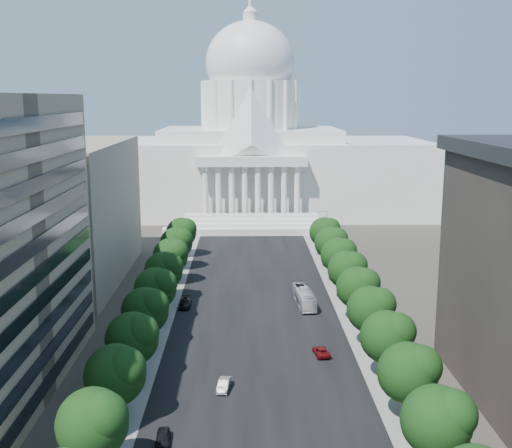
{
  "coord_description": "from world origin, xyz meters",
  "views": [
    {
      "loc": [
        -2.07,
        -37.61,
        39.5
      ],
      "look_at": [
        0.05,
        79.73,
        16.28
      ],
      "focal_mm": 45.0,
      "sensor_mm": 36.0,
      "label": 1
    }
  ],
  "objects": [
    {
      "name": "tree_l_e",
      "position": [
        -17.66,
        59.81,
        6.45
      ],
      "size": [
        7.79,
        7.6,
        9.97
      ],
      "color": "#33261C",
      "rests_on": "ground"
    },
    {
      "name": "tree_r_h",
      "position": [
        18.34,
        95.81,
        6.45
      ],
      "size": [
        7.79,
        7.6,
        9.97
      ],
      "color": "#33261C",
      "rests_on": "ground"
    },
    {
      "name": "streetlight_c",
      "position": [
        19.9,
        60.0,
        5.82
      ],
      "size": [
        2.61,
        0.44,
        9.0
      ],
      "color": "gray",
      "rests_on": "ground"
    },
    {
      "name": "car_silver",
      "position": [
        -5.0,
        44.53,
        0.71
      ],
      "size": [
        2.05,
        4.47,
        1.42
      ],
      "primitive_type": "imported",
      "rotation": [
        0.0,
        0.0,
        -0.13
      ],
      "color": "#9A9CA1",
      "rests_on": "ground"
    },
    {
      "name": "tree_r_f",
      "position": [
        18.34,
        71.81,
        6.45
      ],
      "size": [
        7.79,
        7.6,
        9.97
      ],
      "color": "#33261C",
      "rests_on": "ground"
    },
    {
      "name": "city_bus",
      "position": [
        9.39,
        80.57,
        1.65
      ],
      "size": [
        3.74,
        12.0,
        3.29
      ],
      "primitive_type": "imported",
      "rotation": [
        0.0,
        0.0,
        0.08
      ],
      "color": "silver",
      "rests_on": "ground"
    },
    {
      "name": "tree_l_i",
      "position": [
        -17.66,
        107.81,
        6.45
      ],
      "size": [
        7.79,
        7.6,
        9.97
      ],
      "color": "#33261C",
      "rests_on": "ground"
    },
    {
      "name": "streetlight_d",
      "position": [
        19.9,
        85.0,
        5.82
      ],
      "size": [
        2.61,
        0.44,
        9.0
      ],
      "color": "gray",
      "rests_on": "ground"
    },
    {
      "name": "tree_l_b",
      "position": [
        -17.66,
        23.81,
        6.45
      ],
      "size": [
        7.79,
        7.6,
        9.97
      ],
      "color": "#33261C",
      "rests_on": "ground"
    },
    {
      "name": "tree_l_f",
      "position": [
        -17.66,
        71.81,
        6.45
      ],
      "size": [
        7.79,
        7.6,
        9.97
      ],
      "color": "#33261C",
      "rests_on": "ground"
    },
    {
      "name": "tree_l_c",
      "position": [
        -17.66,
        35.81,
        6.45
      ],
      "size": [
        7.79,
        7.6,
        9.97
      ],
      "color": "#33261C",
      "rests_on": "ground"
    },
    {
      "name": "tree_r_e",
      "position": [
        18.34,
        59.81,
        6.45
      ],
      "size": [
        7.79,
        7.6,
        9.97
      ],
      "color": "#33261C",
      "rests_on": "ground"
    },
    {
      "name": "tree_r_c",
      "position": [
        18.34,
        35.81,
        6.45
      ],
      "size": [
        7.79,
        7.6,
        9.97
      ],
      "color": "#33261C",
      "rests_on": "ground"
    },
    {
      "name": "tree_l_h",
      "position": [
        -17.66,
        95.81,
        6.45
      ],
      "size": [
        7.79,
        7.6,
        9.97
      ],
      "color": "#33261C",
      "rests_on": "ground"
    },
    {
      "name": "tree_r_j",
      "position": [
        18.34,
        119.81,
        6.45
      ],
      "size": [
        7.79,
        7.6,
        9.97
      ],
      "color": "#33261C",
      "rests_on": "ground"
    },
    {
      "name": "capitol",
      "position": [
        0.0,
        184.89,
        20.01
      ],
      "size": [
        120.0,
        56.0,
        73.0
      ],
      "color": "white",
      "rests_on": "ground"
    },
    {
      "name": "tree_l_j",
      "position": [
        -17.66,
        119.81,
        6.45
      ],
      "size": [
        7.79,
        7.6,
        9.97
      ],
      "color": "#33261C",
      "rests_on": "ground"
    },
    {
      "name": "sidewalk_right",
      "position": [
        19.0,
        90.0,
        0.0
      ],
      "size": [
        8.0,
        260.0,
        0.02
      ],
      "primitive_type": "cube",
      "color": "gray",
      "rests_on": "ground"
    },
    {
      "name": "tree_r_b",
      "position": [
        18.34,
        23.81,
        6.45
      ],
      "size": [
        7.79,
        7.6,
        9.97
      ],
      "color": "#33261C",
      "rests_on": "ground"
    },
    {
      "name": "streetlight_b",
      "position": [
        19.9,
        35.0,
        5.82
      ],
      "size": [
        2.61,
        0.44,
        9.0
      ],
      "color": "gray",
      "rests_on": "ground"
    },
    {
      "name": "tree_l_g",
      "position": [
        -17.66,
        83.81,
        6.45
      ],
      "size": [
        7.79,
        7.6,
        9.97
      ],
      "color": "#33261C",
      "rests_on": "ground"
    },
    {
      "name": "road_asphalt",
      "position": [
        0.0,
        90.0,
        0.0
      ],
      "size": [
        30.0,
        260.0,
        0.01
      ],
      "primitive_type": "cube",
      "color": "black",
      "rests_on": "ground"
    },
    {
      "name": "car_dark_a",
      "position": [
        -11.65,
        30.67,
        0.71
      ],
      "size": [
        1.9,
        4.23,
        1.41
      ],
      "primitive_type": "imported",
      "rotation": [
        0.0,
        0.0,
        0.06
      ],
      "color": "black",
      "rests_on": "ground"
    },
    {
      "name": "tree_r_d",
      "position": [
        18.34,
        47.81,
        6.45
      ],
      "size": [
        7.79,
        7.6,
        9.97
      ],
      "color": "#33261C",
      "rests_on": "ground"
    },
    {
      "name": "sidewalk_left",
      "position": [
        -19.0,
        90.0,
        0.0
      ],
      "size": [
        8.0,
        260.0,
        0.02
      ],
      "primitive_type": "cube",
      "color": "gray",
      "rests_on": "ground"
    },
    {
      "name": "car_red",
      "position": [
        9.8,
        56.22,
        0.64
      ],
      "size": [
        2.7,
        4.83,
        1.28
      ],
      "primitive_type": "imported",
      "rotation": [
        0.0,
        0.0,
        3.27
      ],
      "color": "maroon",
      "rests_on": "ground"
    },
    {
      "name": "tree_r_i",
      "position": [
        18.34,
        107.81,
        6.45
      ],
      "size": [
        7.79,
        7.6,
        9.97
      ],
      "color": "#33261C",
      "rests_on": "ground"
    },
    {
      "name": "car_dark_b",
      "position": [
        -13.5,
        80.1,
        0.77
      ],
      "size": [
        2.22,
        5.31,
        1.53
      ],
      "primitive_type": "imported",
      "rotation": [
        0.0,
        0.0,
        -0.01
      ],
      "color": "black",
      "rests_on": "ground"
    },
    {
      "name": "tree_l_d",
      "position": [
        -17.66,
        47.81,
        6.45
      ],
      "size": [
        7.79,
        7.6,
        9.97
      ],
      "color": "#33261C",
      "rests_on": "ground"
    },
    {
      "name": "tree_r_g",
      "position": [
        18.34,
        83.81,
        6.45
      ],
      "size": [
        7.79,
        7.6,
        9.97
      ],
      "color": "#33261C",
      "rests_on": "ground"
    },
    {
      "name": "office_block_left_far",
      "position": [
        -48.0,
        100.0,
        15.0
      ],
      "size": [
        38.0,
        52.0,
        30.0
      ],
      "primitive_type": "cube",
      "color": "gray",
      "rests_on": "ground"
    },
    {
      "name": "streetlight_e",
      "position": [
        19.9,
        110.0,
        5.82
      ],
      "size": [
        2.61,
        0.44,
        9.0
      ],
      "color": "gray",
      "rests_on": "ground"
    },
    {
      "name": "streetlight_f",
      "position": [
        19.9,
        135.0,
        5.82
      ],
      "size": [
        2.61,
        0.44,
        9.0
      ],
      "color": "gray",
      "rests_on": "ground"
    }
  ]
}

